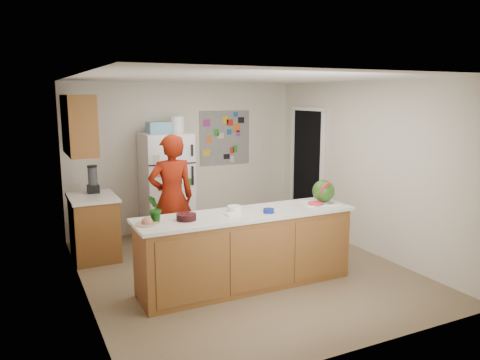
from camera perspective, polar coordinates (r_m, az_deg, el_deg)
name	(u,v)px	position (r m, az deg, el deg)	size (l,w,h in m)	color
floor	(243,270)	(6.36, 0.36, -10.93)	(4.00, 4.50, 0.02)	brown
wall_back	(185,157)	(8.08, -6.77, 2.82)	(4.00, 0.02, 2.50)	beige
wall_left	(80,191)	(5.45, -18.94, -1.30)	(0.02, 4.50, 2.50)	beige
wall_right	(365,167)	(7.13, 15.01, 1.54)	(0.02, 4.50, 2.50)	beige
ceiling	(243,77)	(5.93, 0.39, 12.41)	(4.00, 4.50, 0.02)	white
doorway	(308,169)	(8.28, 8.25, 1.36)	(0.03, 0.85, 2.04)	black
peninsula_base	(247,251)	(5.70, 0.80, -8.67)	(2.60, 0.62, 0.88)	brown
peninsula_top	(247,214)	(5.57, 0.81, -4.19)	(2.68, 0.70, 0.04)	silver
side_counter_base	(94,228)	(6.98, -17.36, -5.66)	(0.60, 0.80, 0.86)	brown
side_counter_top	(92,197)	(6.87, -17.56, -2.05)	(0.64, 0.84, 0.04)	silver
upper_cabinets	(79,125)	(6.67, -19.08, 6.37)	(0.35, 1.00, 0.80)	brown
refrigerator	(167,186)	(7.65, -8.95, -0.69)	(0.75, 0.70, 1.70)	silver
fridge_top_bin	(159,128)	(7.50, -9.88, 6.31)	(0.35, 0.28, 0.18)	#5999B2
photo_collage	(225,138)	(8.30, -1.86, 5.17)	(0.95, 0.01, 0.95)	slate
person	(172,198)	(6.57, -8.33, -2.16)	(0.65, 0.42, 1.77)	maroon
blender_appliance	(93,180)	(7.05, -17.51, 0.00)	(0.13, 0.13, 0.38)	black
cutting_board	(320,203)	(6.11, 9.75, -2.77)	(0.44, 0.33, 0.01)	silver
watermelon	(323,191)	(6.13, 10.14, -1.32)	(0.29, 0.29, 0.29)	#1F4F15
watermelon_slice	(315,203)	(6.00, 9.18, -2.82)	(0.19, 0.19, 0.02)	red
cherry_bowl	(186,217)	(5.26, -6.56, -4.49)	(0.22, 0.22, 0.07)	black
white_bowl	(234,208)	(5.64, -0.68, -3.48)	(0.17, 0.17, 0.06)	white
cobalt_bowl	(269,211)	(5.55, 3.52, -3.76)	(0.13, 0.13, 0.05)	navy
plate	(147,224)	(5.14, -11.24, -5.28)	(0.25, 0.25, 0.02)	beige
paper_towel	(233,214)	(5.44, -0.86, -4.20)	(0.17, 0.15, 0.02)	silver
keys	(332,204)	(6.08, 11.10, -2.87)	(0.10, 0.04, 0.01)	gray
potted_plant	(155,209)	(5.18, -10.31, -3.46)	(0.17, 0.14, 0.31)	#124815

